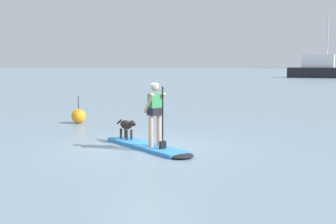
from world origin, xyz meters
name	(u,v)px	position (x,y,z in m)	size (l,w,h in m)	color
ground_plane	(146,148)	(0.00, 0.00, 0.00)	(400.00, 400.00, 0.00)	gray
paddleboard	(151,147)	(0.22, -0.06, 0.05)	(3.45, 1.58, 0.10)	#338CD8
person_paddler	(155,110)	(0.42, -0.12, 1.09)	(0.67, 0.57, 1.70)	tan
dog	(127,126)	(-0.96, 0.28, 0.50)	(1.00, 0.39, 0.59)	#2D231E
moored_boat_far_port	(321,69)	(-15.11, 63.85, 1.46)	(11.65, 5.35, 10.40)	black
marker_buoy	(79,116)	(-5.22, 2.17, 0.28)	(0.56, 0.56, 1.06)	orange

